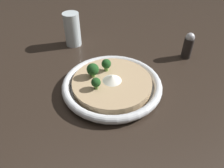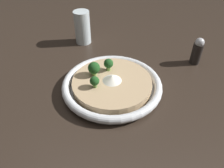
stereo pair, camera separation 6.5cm
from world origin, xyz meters
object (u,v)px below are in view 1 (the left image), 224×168
object	(u,v)px
broccoli_right	(96,83)
risotto_bowl	(112,85)
pepper_shaker	(188,45)
broccoli_front	(106,64)
broccoli_front_right	(93,70)
drinking_glass	(72,29)

from	to	relation	value
broccoli_right	risotto_bowl	bearing A→B (deg)	-146.67
pepper_shaker	broccoli_front	bearing A→B (deg)	19.36
broccoli_right	broccoli_front_right	world-z (taller)	broccoli_front_right
broccoli_front	drinking_glass	size ratio (longest dim) A/B	0.31
drinking_glass	pepper_shaker	bearing A→B (deg)	162.38
broccoli_right	broccoli_front_right	bearing A→B (deg)	-82.50
broccoli_front	pepper_shaker	distance (m)	0.32
broccoli_front	broccoli_right	world-z (taller)	broccoli_front
risotto_bowl	broccoli_front	world-z (taller)	broccoli_front
broccoli_front	pepper_shaker	world-z (taller)	pepper_shaker
risotto_bowl	broccoli_right	size ratio (longest dim) A/B	8.45
broccoli_front	broccoli_front_right	world-z (taller)	broccoli_front_right
broccoli_front	pepper_shaker	xyz separation A→B (m)	(-0.30, -0.10, -0.01)
broccoli_front_right	drinking_glass	xyz separation A→B (m)	(0.07, -0.26, 0.00)
broccoli_right	drinking_glass	xyz separation A→B (m)	(0.08, -0.32, 0.01)
risotto_bowl	broccoli_front	size ratio (longest dim) A/B	7.56
drinking_glass	pepper_shaker	xyz separation A→B (m)	(-0.41, 0.13, -0.02)
risotto_bowl	broccoli_front_right	world-z (taller)	broccoli_front_right
broccoli_right	drinking_glass	world-z (taller)	drinking_glass
broccoli_right	pepper_shaker	bearing A→B (deg)	-150.58
pepper_shaker	broccoli_front_right	bearing A→B (deg)	21.14
risotto_bowl	drinking_glass	world-z (taller)	drinking_glass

